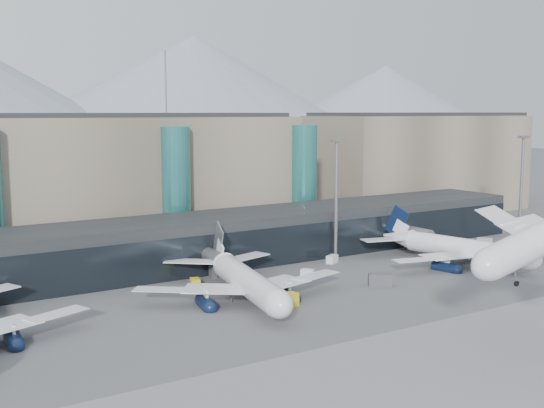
% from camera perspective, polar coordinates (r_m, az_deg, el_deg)
% --- Properties ---
extents(ground, '(900.00, 900.00, 0.00)m').
position_cam_1_polar(ground, '(92.87, 8.89, -12.06)').
color(ground, '#515154').
rests_on(ground, ground).
extents(runway_strip, '(400.00, 40.00, 0.04)m').
position_cam_1_polar(runway_strip, '(83.01, 15.96, -14.72)').
color(runway_strip, slate).
rests_on(runway_strip, ground).
extents(runway_markings, '(128.00, 1.00, 0.02)m').
position_cam_1_polar(runway_markings, '(82.99, 15.96, -14.70)').
color(runway_markings, gold).
rests_on(runway_markings, ground).
extents(concourse, '(170.00, 27.00, 10.00)m').
position_cam_1_polar(concourse, '(138.59, -7.04, -3.27)').
color(concourse, black).
rests_on(concourse, ground).
extents(terminal_main, '(130.00, 30.00, 31.00)m').
position_cam_1_polar(terminal_main, '(159.58, -20.30, 1.56)').
color(terminal_main, gray).
rests_on(terminal_main, ground).
extents(terminal_east, '(70.00, 30.00, 31.00)m').
position_cam_1_polar(terminal_east, '(218.68, 12.14, 3.41)').
color(terminal_east, gray).
rests_on(terminal_east, ground).
extents(teal_towers, '(116.40, 19.40, 46.00)m').
position_cam_1_polar(teal_towers, '(146.86, -15.13, 0.71)').
color(teal_towers, '#297271').
rests_on(teal_towers, ground).
extents(lightmast_mid, '(3.00, 1.20, 25.60)m').
position_cam_1_polar(lightmast_mid, '(144.53, 5.40, 1.00)').
color(lightmast_mid, slate).
rests_on(lightmast_mid, ground).
extents(lightmast_right, '(3.00, 1.20, 25.60)m').
position_cam_1_polar(lightmast_right, '(174.51, 20.15, 1.72)').
color(lightmast_right, slate).
rests_on(lightmast_right, ground).
extents(jet_parked_mid, '(37.81, 38.58, 12.43)m').
position_cam_1_polar(jet_parked_mid, '(115.80, -2.62, -5.55)').
color(jet_parked_mid, white).
rests_on(jet_parked_mid, ground).
extents(jet_parked_right, '(37.05, 37.92, 12.20)m').
position_cam_1_polar(jet_parked_right, '(146.62, 14.61, -3.00)').
color(jet_parked_right, white).
rests_on(jet_parked_right, ground).
extents(veh_b, '(2.31, 2.95, 1.50)m').
position_cam_1_polar(veh_b, '(124.15, -6.45, -6.56)').
color(veh_b, gold).
rests_on(veh_b, ground).
extents(veh_c, '(4.56, 4.11, 2.26)m').
position_cam_1_polar(veh_c, '(125.42, 9.02, -6.28)').
color(veh_c, '#45454A').
rests_on(veh_c, ground).
extents(veh_d, '(3.23, 2.65, 1.63)m').
position_cam_1_polar(veh_d, '(142.86, 5.05, -4.61)').
color(veh_d, silver).
rests_on(veh_d, ground).
extents(veh_e, '(3.09, 2.24, 1.57)m').
position_cam_1_polar(veh_e, '(160.69, 17.71, -3.58)').
color(veh_e, gold).
rests_on(veh_e, ground).
extents(veh_g, '(2.70, 2.84, 1.45)m').
position_cam_1_polar(veh_g, '(130.88, 2.99, -5.78)').
color(veh_g, silver).
rests_on(veh_g, ground).
extents(veh_h, '(4.18, 2.55, 2.19)m').
position_cam_1_polar(veh_h, '(110.97, 1.17, -8.06)').
color(veh_h, gold).
rests_on(veh_h, ground).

